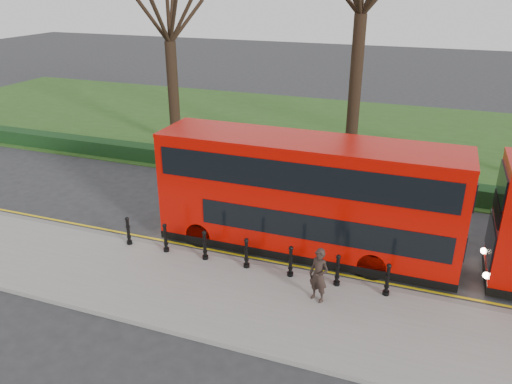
% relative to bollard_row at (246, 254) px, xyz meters
% --- Properties ---
extents(ground, '(120.00, 120.00, 0.00)m').
position_rel_bollard_row_xyz_m(ground, '(-0.75, 1.35, -0.65)').
color(ground, '#28282B').
rests_on(ground, ground).
extents(pavement, '(60.00, 4.00, 0.15)m').
position_rel_bollard_row_xyz_m(pavement, '(-0.75, -1.65, -0.58)').
color(pavement, gray).
rests_on(pavement, ground).
extents(kerb, '(60.00, 0.25, 0.16)m').
position_rel_bollard_row_xyz_m(kerb, '(-0.75, 0.35, -0.58)').
color(kerb, slate).
rests_on(kerb, ground).
extents(grass_verge, '(60.00, 18.00, 0.06)m').
position_rel_bollard_row_xyz_m(grass_verge, '(-0.75, 16.35, -0.62)').
color(grass_verge, '#2A4818').
rests_on(grass_verge, ground).
extents(hedge, '(60.00, 0.90, 0.80)m').
position_rel_bollard_row_xyz_m(hedge, '(-0.75, 8.15, -0.25)').
color(hedge, black).
rests_on(hedge, ground).
extents(yellow_line_outer, '(60.00, 0.10, 0.01)m').
position_rel_bollard_row_xyz_m(yellow_line_outer, '(-0.75, 0.65, -0.64)').
color(yellow_line_outer, yellow).
rests_on(yellow_line_outer, ground).
extents(yellow_line_inner, '(60.00, 0.10, 0.01)m').
position_rel_bollard_row_xyz_m(yellow_line_inner, '(-0.75, 0.85, -0.64)').
color(yellow_line_inner, yellow).
rests_on(yellow_line_inner, ground).
extents(tree_left, '(6.62, 6.62, 10.35)m').
position_rel_bollard_row_xyz_m(tree_left, '(-8.75, 11.35, 6.87)').
color(tree_left, black).
rests_on(tree_left, ground).
extents(bollard_row, '(9.00, 0.15, 1.00)m').
position_rel_bollard_row_xyz_m(bollard_row, '(0.00, 0.00, 0.00)').
color(bollard_row, black).
rests_on(bollard_row, pavement).
extents(bus_lead, '(10.08, 2.32, 4.01)m').
position_rel_bollard_row_xyz_m(bus_lead, '(1.39, 1.96, 1.37)').
color(bus_lead, '#AE0801').
rests_on(bus_lead, ground).
extents(pedestrian, '(0.71, 0.59, 1.66)m').
position_rel_bollard_row_xyz_m(pedestrian, '(2.59, -0.95, 0.33)').
color(pedestrian, black).
rests_on(pedestrian, pavement).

